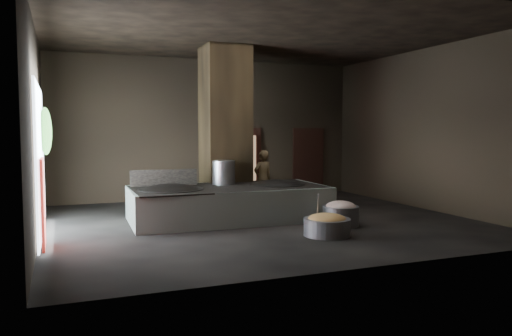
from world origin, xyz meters
name	(u,v)px	position (x,y,z in m)	size (l,w,h in m)	color
floor	(261,223)	(0.00, 0.00, -0.05)	(10.00, 9.00, 0.10)	black
ceiling	(261,32)	(0.00, 0.00, 4.55)	(10.00, 9.00, 0.10)	black
back_wall	(209,129)	(0.00, 4.55, 2.25)	(10.00, 0.10, 4.50)	black
front_wall	(370,128)	(0.00, -4.55, 2.25)	(10.00, 0.10, 4.50)	black
left_wall	(33,129)	(-5.05, 0.00, 2.25)	(0.10, 9.00, 4.50)	black
right_wall	(429,129)	(5.05, 0.00, 2.25)	(0.10, 9.00, 4.50)	black
pillar	(225,129)	(-0.30, 1.90, 2.25)	(1.20, 1.20, 4.50)	black
hearth_platform	(229,203)	(-0.70, 0.42, 0.41)	(4.77, 2.28, 0.83)	silver
platform_cap	(229,187)	(-0.70, 0.42, 0.82)	(4.66, 2.24, 0.03)	black
wok_left	(171,193)	(-2.15, 0.37, 0.75)	(1.50, 1.50, 0.41)	black
wok_left_rim	(171,190)	(-2.15, 0.37, 0.82)	(1.53, 1.53, 0.05)	black
wok_right	(278,187)	(0.65, 0.47, 0.75)	(1.40, 1.40, 0.39)	black
wok_right_rim	(278,185)	(0.65, 0.47, 0.82)	(1.43, 1.43, 0.05)	black
stock_pot	(224,173)	(-0.65, 0.97, 1.13)	(0.58, 0.58, 0.62)	#AAABB2
splash_guard	(164,178)	(-2.15, 1.17, 1.03)	(1.66, 0.06, 0.41)	black
cook	(263,178)	(0.91, 2.12, 0.82)	(0.60, 0.39, 1.64)	olive
veg_basin	(327,227)	(0.65, -2.09, 0.18)	(0.99, 0.99, 0.36)	slate
veg_fill	(327,219)	(0.65, -2.09, 0.35)	(0.81, 0.81, 0.25)	#ADAF54
ladle	(317,209)	(0.50, -1.94, 0.55)	(0.03, 0.03, 0.78)	#AAABB2
meat_basin	(341,216)	(1.49, -1.25, 0.23)	(0.84, 0.84, 0.46)	slate
meat_fill	(341,207)	(1.49, -1.25, 0.45)	(0.70, 0.70, 0.27)	tan
doorway_near	(244,164)	(1.20, 4.45, 1.10)	(1.18, 0.08, 2.38)	black
doorway_near_glow	(244,165)	(1.13, 4.30, 1.05)	(0.84, 0.04, 1.99)	#8C6647
doorway_far	(308,162)	(3.60, 4.45, 1.10)	(1.18, 0.08, 2.38)	black
doorway_far_glow	(307,163)	(3.58, 4.51, 1.05)	(0.81, 0.04, 1.92)	#8C6647
left_opening	(40,160)	(-4.95, 0.20, 1.60)	(0.04, 4.20, 3.10)	white
pavilion_sliver	(43,203)	(-4.88, -1.10, 0.85)	(0.05, 0.90, 1.70)	maroon
tree_silhouette	(46,131)	(-4.85, 1.30, 2.20)	(0.28, 1.10, 1.10)	#194714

